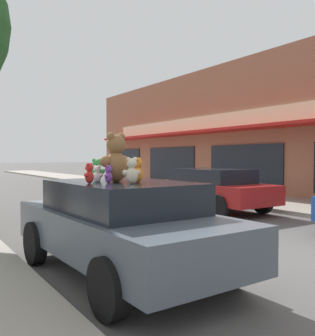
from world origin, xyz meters
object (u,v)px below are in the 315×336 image
object	(u,v)px
teddy_bear_giant	(116,158)
teddy_bear_black	(116,169)
plush_art_car	(122,224)
teddy_bear_cream	(132,171)
teddy_bear_white	(97,174)
teddy_bear_purple	(109,174)
teddy_bear_orange	(138,170)
teddy_bear_green	(97,170)
parked_car_far_center	(211,188)
teddy_bear_red	(89,174)

from	to	relation	value
teddy_bear_giant	teddy_bear_black	bearing A→B (deg)	-133.06
plush_art_car	teddy_bear_black	world-z (taller)	teddy_bear_black
teddy_bear_cream	plush_art_car	bearing A→B (deg)	-94.99
plush_art_car	teddy_bear_giant	size ratio (longest dim) A/B	5.86
plush_art_car	teddy_bear_white	distance (m)	0.86
teddy_bear_giant	teddy_bear_purple	bearing A→B (deg)	24.63
teddy_bear_orange	teddy_bear_black	bearing A→B (deg)	-118.81
teddy_bear_cream	teddy_bear_green	world-z (taller)	teddy_bear_cream
teddy_bear_white	teddy_bear_giant	bearing A→B (deg)	-146.25
teddy_bear_cream	teddy_bear_purple	size ratio (longest dim) A/B	1.43
teddy_bear_orange	parked_car_far_center	bearing A→B (deg)	177.78
plush_art_car	teddy_bear_green	bearing A→B (deg)	111.33
teddy_bear_white	teddy_bear_purple	size ratio (longest dim) A/B	0.98
plush_art_car	teddy_bear_purple	size ratio (longest dim) A/B	16.61
teddy_bear_orange	plush_art_car	bearing A→B (deg)	-93.69
teddy_bear_cream	teddy_bear_green	bearing A→B (deg)	-77.52
teddy_bear_black	teddy_bear_red	world-z (taller)	teddy_bear_black
teddy_bear_black	teddy_bear_red	bearing A→B (deg)	55.20
plush_art_car	parked_car_far_center	distance (m)	7.21
teddy_bear_orange	teddy_bear_red	distance (m)	0.74
teddy_bear_red	teddy_bear_green	bearing A→B (deg)	-162.34
teddy_bear_red	teddy_bear_white	bearing A→B (deg)	-178.09
teddy_bear_white	teddy_bear_red	xyz separation A→B (m)	(-0.20, -0.17, 0.02)
teddy_bear_black	plush_art_car	bearing A→B (deg)	102.92
teddy_bear_cream	teddy_bear_orange	size ratio (longest dim) A/B	1.02
plush_art_car	parked_car_far_center	world-z (taller)	plush_art_car
teddy_bear_green	teddy_bear_red	distance (m)	0.70
teddy_bear_giant	teddy_bear_white	xyz separation A→B (m)	(-0.27, 0.08, -0.23)
teddy_bear_giant	teddy_bear_green	xyz separation A→B (m)	(-0.08, 0.49, -0.19)
teddy_bear_orange	teddy_bear_giant	bearing A→B (deg)	-75.25
teddy_bear_black	teddy_bear_green	size ratio (longest dim) A/B	1.05
teddy_bear_giant	teddy_bear_cream	xyz separation A→B (m)	(0.02, -0.44, -0.18)
teddy_bear_giant	teddy_bear_orange	world-z (taller)	teddy_bear_giant
teddy_bear_green	teddy_bear_orange	bearing A→B (deg)	159.78
teddy_bear_giant	teddy_bear_red	xyz separation A→B (m)	(-0.46, -0.09, -0.22)
plush_art_car	teddy_bear_orange	xyz separation A→B (m)	(0.16, -0.21, 0.82)
teddy_bear_white	teddy_bear_black	distance (m)	0.49
teddy_bear_black	teddy_bear_red	distance (m)	0.74
plush_art_car	teddy_bear_black	xyz separation A→B (m)	(0.05, 0.28, 0.82)
teddy_bear_purple	parked_car_far_center	size ratio (longest dim) A/B	0.06
teddy_bear_green	teddy_bear_red	bearing A→B (deg)	98.77
plush_art_car	teddy_bear_white	bearing A→B (deg)	170.02
teddy_bear_white	teddy_bear_black	size ratio (longest dim) A/B	0.69
plush_art_car	teddy_bear_white	xyz separation A→B (m)	(-0.38, 0.06, 0.77)
plush_art_car	teddy_bear_green	xyz separation A→B (m)	(-0.20, 0.47, 0.81)
plush_art_car	teddy_bear_cream	distance (m)	0.95
teddy_bear_giant	plush_art_car	bearing A→B (deg)	177.06
teddy_bear_cream	teddy_bear_red	bearing A→B (deg)	-29.93
teddy_bear_giant	teddy_bear_cream	size ratio (longest dim) A/B	1.98
plush_art_car	parked_car_far_center	bearing A→B (deg)	36.18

